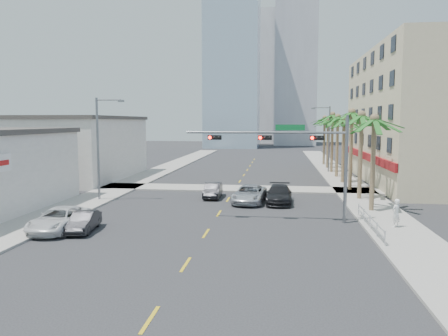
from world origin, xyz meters
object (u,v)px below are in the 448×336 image
Objects in this scene: car_parked_mid at (84,222)px; car_lane_right at (279,194)px; traffic_signal_mast at (298,149)px; car_parked_far at (59,219)px; car_lane_left at (213,190)px; car_lane_center at (249,194)px; pedestrian at (396,213)px.

car_parked_mid is 0.73× the size of car_lane_right.
traffic_signal_mast is 8.14m from car_lane_right.
car_lane_left is (7.90, 13.24, -0.06)m from car_parked_far.
car_parked_mid is at bearing -117.47° from car_lane_left.
car_lane_left is 0.76× the size of car_lane_center.
pedestrian reaches higher than car_lane_right.
car_lane_center reaches higher than car_lane_left.
car_parked_mid is 0.93× the size of car_lane_left.
pedestrian is at bearing -46.19° from car_lane_right.
car_lane_right is (12.33, 11.20, 0.13)m from car_parked_mid.
car_parked_far is (-15.18, -4.45, -4.33)m from traffic_signal_mast.
car_parked_far is 15.42m from car_lane_left.
car_lane_left reaches higher than car_parked_mid.
traffic_signal_mast is at bearing -54.78° from pedestrian.
car_lane_right is (-1.25, 6.80, -4.30)m from traffic_signal_mast.
traffic_signal_mast is 2.12× the size of car_lane_right.
car_parked_far is at bearing -122.76° from car_lane_left.
car_lane_right is (13.93, 11.25, 0.03)m from car_parked_far.
car_lane_right is at bearing 34.57° from car_parked_mid.
car_lane_center is 12.86m from pedestrian.
car_parked_far is at bearing 174.17° from car_parked_mid.
car_lane_center is (11.40, 11.13, 0.02)m from car_parked_far.
car_parked_far is 21.64m from pedestrian.
car_lane_left is 0.78× the size of car_lane_right.
pedestrian is at bearing -33.35° from car_lane_center.
pedestrian reaches higher than car_lane_left.
car_parked_mid is at bearing -162.07° from traffic_signal_mast.
car_parked_far is 0.97× the size of car_lane_center.
car_parked_far reaches higher than car_parked_mid.
car_lane_left is at bearing 154.38° from car_lane_center.
traffic_signal_mast is 2.70× the size of car_lane_left.
car_parked_mid is 14.61m from car_lane_left.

